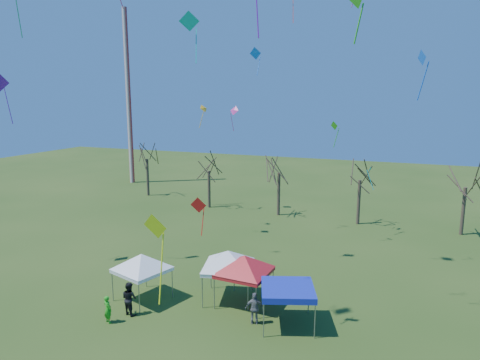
% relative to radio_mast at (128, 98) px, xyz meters
% --- Properties ---
extents(ground, '(140.00, 140.00, 0.00)m').
position_rel_radio_mast_xyz_m(ground, '(28.00, -34.00, -12.50)').
color(ground, '#294616').
rests_on(ground, ground).
extents(radio_mast, '(0.70, 0.70, 25.00)m').
position_rel_radio_mast_xyz_m(radio_mast, '(0.00, 0.00, 0.00)').
color(radio_mast, silver).
rests_on(radio_mast, ground).
extents(tree_0, '(3.83, 3.83, 8.44)m').
position_rel_radio_mast_xyz_m(tree_0, '(7.15, -6.62, -6.01)').
color(tree_0, '#3D2D21').
rests_on(tree_0, ground).
extents(tree_1, '(3.42, 3.42, 7.54)m').
position_rel_radio_mast_xyz_m(tree_1, '(17.23, -9.35, -6.71)').
color(tree_1, '#3D2D21').
rests_on(tree_1, ground).
extents(tree_2, '(3.71, 3.71, 8.18)m').
position_rel_radio_mast_xyz_m(tree_2, '(25.63, -9.62, -6.21)').
color(tree_2, '#3D2D21').
rests_on(tree_2, ground).
extents(tree_3, '(3.59, 3.59, 7.91)m').
position_rel_radio_mast_xyz_m(tree_3, '(34.03, -9.96, -6.42)').
color(tree_3, '#3D2D21').
rests_on(tree_3, ground).
extents(tree_4, '(3.58, 3.58, 7.89)m').
position_rel_radio_mast_xyz_m(tree_4, '(43.36, -10.00, -6.44)').
color(tree_4, '#3D2D21').
rests_on(tree_4, ground).
extents(tent_white_west, '(3.75, 3.75, 3.47)m').
position_rel_radio_mast_xyz_m(tent_white_west, '(23.33, -31.83, -9.70)').
color(tent_white_west, gray).
rests_on(tent_white_west, ground).
extents(tent_white_mid, '(4.04, 4.04, 3.68)m').
position_rel_radio_mast_xyz_m(tent_white_mid, '(28.29, -29.80, -9.53)').
color(tent_white_mid, gray).
rests_on(tent_white_mid, ground).
extents(tent_red, '(4.10, 4.10, 3.62)m').
position_rel_radio_mast_xyz_m(tent_red, '(29.46, -30.07, -9.58)').
color(tent_red, gray).
rests_on(tent_red, ground).
extents(tent_blue, '(3.65, 3.65, 2.25)m').
position_rel_radio_mast_xyz_m(tent_blue, '(32.56, -31.51, -10.43)').
color(tent_blue, gray).
rests_on(tent_blue, ground).
extents(person_dark, '(1.12, 0.96, 1.97)m').
position_rel_radio_mast_xyz_m(person_dark, '(23.68, -33.70, -11.52)').
color(person_dark, black).
rests_on(person_dark, ground).
extents(person_grey, '(1.16, 0.75, 1.83)m').
position_rel_radio_mast_xyz_m(person_grey, '(30.84, -32.05, -11.58)').
color(person_grey, slate).
rests_on(person_grey, ground).
extents(person_green, '(0.68, 0.56, 1.60)m').
position_rel_radio_mast_xyz_m(person_green, '(23.12, -34.95, -11.70)').
color(person_green, green).
rests_on(person_green, ground).
extents(kite_17, '(0.63, 0.84, 2.57)m').
position_rel_radio_mast_xyz_m(kite_17, '(38.56, -28.50, 1.89)').
color(kite_17, blue).
rests_on(kite_17, ground).
extents(kite_22, '(0.75, 0.78, 2.38)m').
position_rel_radio_mast_xyz_m(kite_22, '(35.09, -12.03, -6.63)').
color(kite_22, '#0DBEC9').
rests_on(kite_22, ground).
extents(kite_1, '(1.07, 0.55, 2.42)m').
position_rel_radio_mast_xyz_m(kite_1, '(26.46, -30.10, -6.53)').
color(kite_1, red).
rests_on(kite_1, ground).
extents(kite_2, '(1.24, 0.87, 2.80)m').
position_rel_radio_mast_xyz_m(kite_2, '(20.36, -9.30, -1.39)').
color(kite_2, '#DB3095').
rests_on(kite_2, ground).
extents(kite_19, '(0.83, 0.76, 2.18)m').
position_rel_radio_mast_xyz_m(kite_19, '(32.42, -16.80, -2.35)').
color(kite_19, '#279717').
rests_on(kite_19, ground).
extents(kite_11, '(1.17, 0.68, 2.50)m').
position_rel_radio_mast_xyz_m(kite_11, '(25.19, -16.14, 3.79)').
color(kite_11, blue).
rests_on(kite_11, ground).
extents(kite_27, '(1.10, 0.88, 2.37)m').
position_rel_radio_mast_xyz_m(kite_27, '(28.35, -34.38, 3.40)').
color(kite_27, '#0CB5B5').
rests_on(kite_27, ground).
extents(kite_13, '(0.96, 1.18, 2.56)m').
position_rel_radio_mast_xyz_m(kite_13, '(17.52, -11.03, -1.16)').
color(kite_13, '#FFAF1A').
rests_on(kite_13, ground).
extents(kite_5, '(1.14, 0.56, 3.58)m').
position_rel_radio_mast_xyz_m(kite_5, '(29.56, -39.70, -4.84)').
color(kite_5, '#F7FF1A').
rests_on(kite_5, ground).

